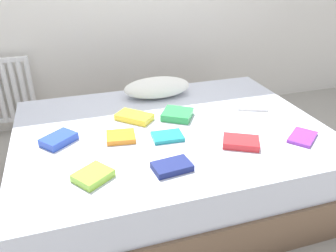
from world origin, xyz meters
TOP-DOWN VIEW (x-y plane):
  - ground_plane at (0.00, 0.00)m, footprint 8.00×8.00m
  - bed at (0.00, 0.00)m, footprint 2.00×1.50m
  - radiator at (-1.11, 1.20)m, footprint 0.43×0.04m
  - pillow at (0.06, 0.53)m, footprint 0.52×0.27m
  - textbook_blue at (-0.70, 0.00)m, footprint 0.23×0.22m
  - textbook_teal at (-0.06, -0.14)m, footprint 0.19×0.15m
  - textbook_white at (0.66, 0.11)m, footprint 0.25×0.21m
  - textbook_orange at (-0.34, -0.07)m, footprint 0.19×0.17m
  - textbook_purple at (0.72, -0.39)m, footprint 0.25×0.24m
  - textbook_green at (0.09, 0.11)m, footprint 0.26×0.26m
  - textbook_red at (0.32, -0.35)m, footprint 0.25×0.22m
  - textbook_lime at (-0.54, -0.43)m, footprint 0.22×0.22m
  - textbook_yellow at (-0.20, 0.17)m, footprint 0.27×0.26m
  - textbook_navy at (-0.14, -0.47)m, footprint 0.21×0.15m

SIDE VIEW (x-z plane):
  - ground_plane at x=0.00m, z-range 0.00..0.00m
  - bed at x=0.00m, z-range 0.00..0.50m
  - radiator at x=-1.11m, z-range 0.14..0.72m
  - textbook_purple at x=0.72m, z-range 0.50..0.52m
  - textbook_white at x=0.66m, z-range 0.50..0.52m
  - textbook_teal at x=-0.06m, z-range 0.50..0.52m
  - textbook_orange at x=-0.34m, z-range 0.50..0.53m
  - textbook_navy at x=-0.14m, z-range 0.50..0.54m
  - textbook_lime at x=-0.54m, z-range 0.50..0.54m
  - textbook_red at x=0.32m, z-range 0.50..0.54m
  - textbook_yellow at x=-0.20m, z-range 0.50..0.54m
  - textbook_blue at x=-0.70m, z-range 0.50..0.55m
  - textbook_green at x=0.09m, z-range 0.50..0.55m
  - pillow at x=0.06m, z-range 0.50..0.65m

